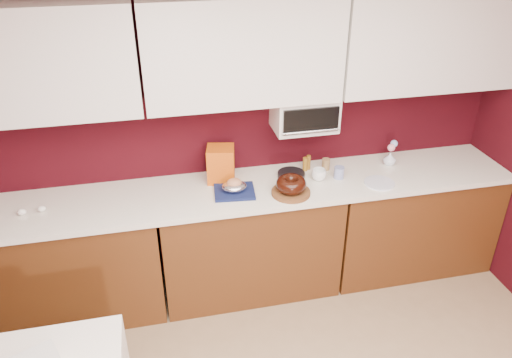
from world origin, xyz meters
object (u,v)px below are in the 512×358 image
Objects in this scene: bundt_cake at (291,184)px; flower_vase at (390,158)px; foil_ham_nest at (234,186)px; coffee_mug at (319,174)px; pandoro_box at (221,164)px; toaster_oven at (304,113)px; blue_jar at (339,173)px.

flower_vase is (0.88, 0.27, -0.02)m from bundt_cake.
foil_ham_nest is at bearing -172.65° from flower_vase.
foil_ham_nest is at bearing -175.48° from coffee_mug.
bundt_cake is 0.81× the size of pandoro_box.
pandoro_box is 1.33m from flower_vase.
toaster_oven is 0.82m from flower_vase.
coffee_mug reaches higher than foil_ham_nest.
bundt_cake is 0.54m from pandoro_box.
coffee_mug is 0.90× the size of flower_vase.
flower_vase is at bearing 16.83° from bundt_cake.
coffee_mug is 0.16m from blue_jar.
pandoro_box reaches higher than bundt_cake.
bundt_cake is at bearing -22.98° from pandoro_box.
toaster_oven is 0.74m from foil_ham_nest.
bundt_cake is 0.40m from foil_ham_nest.
toaster_oven is 0.46m from coffee_mug.
foil_ham_nest is at bearing -62.08° from pandoro_box.
foil_ham_nest is (-0.39, 0.10, -0.03)m from bundt_cake.
toaster_oven is at bearing 21.25° from foil_ham_nest.
coffee_mug is at bearing 4.52° from foil_ham_nest.
foil_ham_nest is (-0.56, -0.22, -0.42)m from toaster_oven.
flower_vase is (0.46, 0.12, 0.01)m from blue_jar.
blue_jar is 0.77× the size of flower_vase.
blue_jar is at bearing -165.97° from flower_vase.
flower_vase is (0.70, -0.06, -0.42)m from toaster_oven.
pandoro_box reaches higher than foil_ham_nest.
pandoro_box is (-0.06, 0.20, 0.08)m from foil_ham_nest.
flower_vase is (1.26, 0.16, 0.00)m from foil_ham_nest.
coffee_mug is 0.63m from flower_vase.
bundt_cake is 0.92m from flower_vase.
coffee_mug reaches higher than blue_jar.
coffee_mug is (0.08, -0.17, -0.42)m from toaster_oven.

